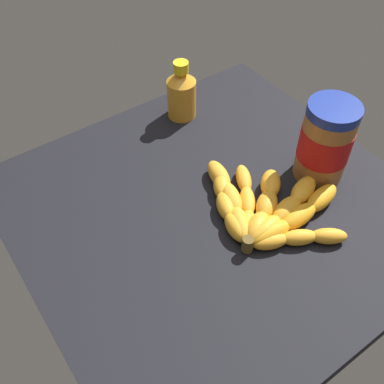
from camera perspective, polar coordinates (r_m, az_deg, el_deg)
ground_plane at (r=86.57cm, az=2.81°, el=-2.40°), size 70.43×68.91×3.48cm
banana_bunch at (r=83.32cm, az=9.11°, el=-2.15°), size 23.70×29.56×3.74cm
peanut_butter_jar at (r=88.84cm, az=16.32°, el=6.01°), size 9.79×9.79×16.43cm
honey_bottle at (r=101.35cm, az=-1.33°, el=12.28°), size 6.39×6.39×13.38cm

